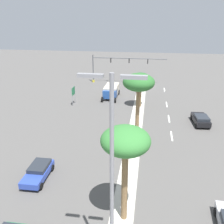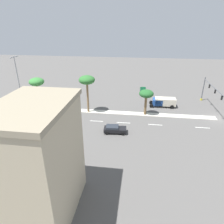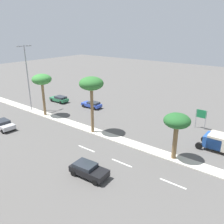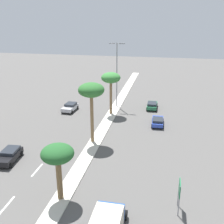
{
  "view_description": "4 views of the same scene",
  "coord_description": "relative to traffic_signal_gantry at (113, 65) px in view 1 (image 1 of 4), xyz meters",
  "views": [
    {
      "loc": [
        -1.46,
        53.7,
        14.21
      ],
      "look_at": [
        3.14,
        23.92,
        2.35
      ],
      "focal_mm": 39.4,
      "sensor_mm": 36.0,
      "label": 1
    },
    {
      "loc": [
        -40.91,
        16.8,
        18.64
      ],
      "look_at": [
        -3.56,
        21.95,
        1.76
      ],
      "focal_mm": 31.96,
      "sensor_mm": 36.0,
      "label": 2
    },
    {
      "loc": [
        -24.11,
        5.85,
        14.74
      ],
      "look_at": [
        0.72,
        25.0,
        3.57
      ],
      "focal_mm": 37.54,
      "sensor_mm": 36.0,
      "label": 3
    },
    {
      "loc": [
        9.23,
        -5.87,
        16.94
      ],
      "look_at": [
        2.0,
        29.84,
        3.91
      ],
      "focal_mm": 44.21,
      "sensor_mm": 36.0,
      "label": 4
    }
  ],
  "objects": [
    {
      "name": "street_lamp_center",
      "position": [
        -6.63,
        43.76,
        2.95
      ],
      "size": [
        2.9,
        0.24,
        11.93
      ],
      "color": "gray",
      "rests_on": "median_curb"
    },
    {
      "name": "sedan_blue_mid",
      "position": [
        1.57,
        35.57,
        -3.32
      ],
      "size": [
        1.97,
        4.09,
        1.26
      ],
      "color": "#2D47AD",
      "rests_on": "ground"
    },
    {
      "name": "median_curb",
      "position": [
        -6.68,
        37.81,
        -3.95
      ],
      "size": [
        1.8,
        76.07,
        0.12
      ],
      "primitive_type": "cube",
      "color": "beige",
      "rests_on": "ground"
    },
    {
      "name": "lane_stripe_front",
      "position": [
        -11.36,
        12.85,
        -4.0
      ],
      "size": [
        0.2,
        2.8,
        0.01
      ],
      "primitive_type": "cube",
      "color": "silver",
      "rests_on": "ground"
    },
    {
      "name": "lane_stripe_inboard",
      "position": [
        -11.36,
        3.78,
        -4.0
      ],
      "size": [
        0.2,
        2.8,
        0.01
      ],
      "primitive_type": "cube",
      "color": "silver",
      "rests_on": "ground"
    },
    {
      "name": "palm_tree_front",
      "position": [
        -6.77,
        14.83,
        0.71
      ],
      "size": [
        3.08,
        3.08,
        5.64
      ],
      "color": "brown",
      "rests_on": "median_curb"
    },
    {
      "name": "ground_plane",
      "position": [
        -6.68,
        29.36,
        -4.01
      ],
      "size": [
        160.0,
        160.0,
        0.0
      ],
      "primitive_type": "plane",
      "color": "#565451"
    },
    {
      "name": "traffic_signal_gantry",
      "position": [
        0.0,
        0.0,
        0.0
      ],
      "size": [
        16.33,
        0.53,
        6.17
      ],
      "color": "#515459",
      "rests_on": "ground"
    },
    {
      "name": "lane_stripe_mid",
      "position": [
        -11.36,
        19.2,
        -4.0
      ],
      "size": [
        0.2,
        2.8,
        0.01
      ],
      "primitive_type": "cube",
      "color": "silver",
      "rests_on": "ground"
    },
    {
      "name": "palm_tree_mid",
      "position": [
        -6.85,
        39.29,
        2.4
      ],
      "size": [
        3.33,
        3.33,
        7.4
      ],
      "color": "olive",
      "rests_on": "median_curb"
    },
    {
      "name": "sedan_black_left",
      "position": [
        -15.57,
        20.52,
        -3.26
      ],
      "size": [
        2.23,
        4.24,
        1.38
      ],
      "color": "black",
      "rests_on": "ground"
    },
    {
      "name": "box_truck",
      "position": [
        -1.33,
        10.51,
        -2.77
      ],
      "size": [
        2.59,
        6.13,
        2.16
      ],
      "color": "#234C99",
      "rests_on": "ground"
    },
    {
      "name": "directional_road_sign",
      "position": [
        4.31,
        15.36,
        -1.84
      ],
      "size": [
        0.1,
        1.59,
        3.05
      ],
      "color": "gray",
      "rests_on": "ground"
    },
    {
      "name": "palm_tree_near",
      "position": [
        -7.06,
        27.61,
        3.29
      ],
      "size": [
        3.47,
        3.47,
        8.35
      ],
      "color": "olive",
      "rests_on": "median_curb"
    },
    {
      "name": "lane_stripe_center",
      "position": [
        -11.36,
        24.83,
        -4.0
      ],
      "size": [
        0.2,
        2.8,
        0.01
      ],
      "primitive_type": "cube",
      "color": "silver",
      "rests_on": "ground"
    }
  ]
}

